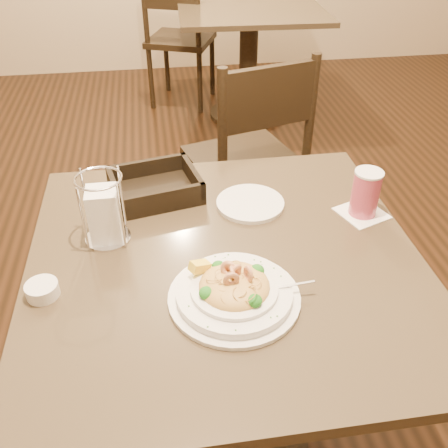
{
  "coord_description": "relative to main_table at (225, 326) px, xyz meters",
  "views": [
    {
      "loc": [
        -0.13,
        -0.87,
        1.47
      ],
      "look_at": [
        0.0,
        0.02,
        0.81
      ],
      "focal_mm": 40.0,
      "sensor_mm": 36.0,
      "label": 1
    }
  ],
  "objects": [
    {
      "name": "ground",
      "position": [
        0.0,
        0.0,
        -0.5
      ],
      "size": [
        7.0,
        7.0,
        0.0
      ],
      "primitive_type": "plane",
      "color": "black",
      "rests_on": "ground"
    },
    {
      "name": "side_plate",
      "position": [
        0.1,
        0.2,
        0.24
      ],
      "size": [
        0.24,
        0.24,
        0.01
      ],
      "primitive_type": "cylinder",
      "rotation": [
        0.0,
        0.0,
        -0.41
      ],
      "color": "white",
      "rests_on": "main_table"
    },
    {
      "name": "dining_chair_near",
      "position": [
        0.24,
        0.89,
        -0.0
      ],
      "size": [
        0.52,
        0.52,
        0.93
      ],
      "rotation": [
        0.0,
        0.0,
        3.41
      ],
      "color": "black",
      "rests_on": "ground"
    },
    {
      "name": "background_table",
      "position": [
        0.52,
        2.4,
        0.0
      ],
      "size": [
        0.94,
        0.94,
        0.73
      ],
      "rotation": [
        0.0,
        0.0,
        -0.04
      ],
      "color": "black",
      "rests_on": "ground"
    },
    {
      "name": "napkin_caddy",
      "position": [
        -0.27,
        0.11,
        0.31
      ],
      "size": [
        0.11,
        0.11,
        0.17
      ],
      "rotation": [
        0.0,
        0.0,
        0.34
      ],
      "color": "silver",
      "rests_on": "main_table"
    },
    {
      "name": "dining_chair_far",
      "position": [
        0.08,
        2.69,
        -0.0
      ],
      "size": [
        0.54,
        0.54,
        0.93
      ],
      "rotation": [
        0.0,
        0.0,
        2.77
      ],
      "color": "black",
      "rests_on": "ground"
    },
    {
      "name": "butter_ramekin",
      "position": [
        -0.4,
        -0.07,
        0.25
      ],
      "size": [
        0.07,
        0.07,
        0.03
      ],
      "primitive_type": "cylinder",
      "rotation": [
        0.0,
        0.0,
        -0.01
      ],
      "color": "white",
      "rests_on": "main_table"
    },
    {
      "name": "pasta_bowl",
      "position": [
        -0.0,
        -0.14,
        0.26
      ],
      "size": [
        0.31,
        0.28,
        0.09
      ],
      "rotation": [
        0.0,
        0.0,
        -0.12
      ],
      "color": "white",
      "rests_on": "main_table"
    },
    {
      "name": "bread_basket",
      "position": [
        -0.15,
        0.29,
        0.25
      ],
      "size": [
        0.26,
        0.23,
        0.06
      ],
      "rotation": [
        0.0,
        0.0,
        0.21
      ],
      "color": "black",
      "rests_on": "main_table"
    },
    {
      "name": "drink_glass",
      "position": [
        0.37,
        0.12,
        0.29
      ],
      "size": [
        0.14,
        0.14,
        0.12
      ],
      "rotation": [
        0.0,
        0.0,
        0.36
      ],
      "color": "white",
      "rests_on": "main_table"
    },
    {
      "name": "main_table",
      "position": [
        0.0,
        0.0,
        0.0
      ],
      "size": [
        0.9,
        0.9,
        0.73
      ],
      "color": "black",
      "rests_on": "ground"
    }
  ]
}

